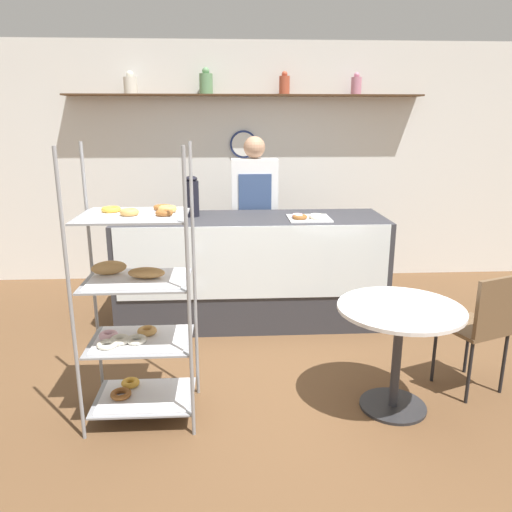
# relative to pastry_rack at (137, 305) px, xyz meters

# --- Properties ---
(ground_plane) EXTENTS (14.00, 14.00, 0.00)m
(ground_plane) POSITION_rel_pastry_rack_xyz_m (0.78, 0.34, -0.76)
(ground_plane) COLOR brown
(back_wall) EXTENTS (10.00, 0.30, 2.70)m
(back_wall) POSITION_rel_pastry_rack_xyz_m (0.78, 2.95, 0.61)
(back_wall) COLOR white
(back_wall) RESTS_ON ground_plane
(display_counter) EXTENTS (2.44, 0.78, 1.00)m
(display_counter) POSITION_rel_pastry_rack_xyz_m (0.78, 1.54, -0.26)
(display_counter) COLOR #333338
(display_counter) RESTS_ON ground_plane
(pastry_rack) EXTENTS (0.68, 0.51, 1.74)m
(pastry_rack) POSITION_rel_pastry_rack_xyz_m (0.00, 0.00, 0.00)
(pastry_rack) COLOR gray
(pastry_rack) RESTS_ON ground_plane
(person_worker) EXTENTS (0.46, 0.23, 1.70)m
(person_worker) POSITION_rel_pastry_rack_xyz_m (0.84, 2.09, 0.17)
(person_worker) COLOR #282833
(person_worker) RESTS_ON ground_plane
(cafe_table) EXTENTS (0.80, 0.80, 0.72)m
(cafe_table) POSITION_rel_pastry_rack_xyz_m (1.66, -0.02, -0.21)
(cafe_table) COLOR #262628
(cafe_table) RESTS_ON ground_plane
(cafe_chair) EXTENTS (0.49, 0.49, 0.88)m
(cafe_chair) POSITION_rel_pastry_rack_xyz_m (2.29, 0.14, -0.22)
(cafe_chair) COLOR black
(cafe_chair) RESTS_ON ground_plane
(coffee_carafe) EXTENTS (0.13, 0.13, 0.37)m
(coffee_carafe) POSITION_rel_pastry_rack_xyz_m (0.24, 1.63, 0.42)
(coffee_carafe) COLOR black
(coffee_carafe) RESTS_ON display_counter
(donut_tray_counter) EXTENTS (0.37, 0.36, 0.05)m
(donut_tray_counter) POSITION_rel_pastry_rack_xyz_m (1.29, 1.42, 0.26)
(donut_tray_counter) COLOR white
(donut_tray_counter) RESTS_ON display_counter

